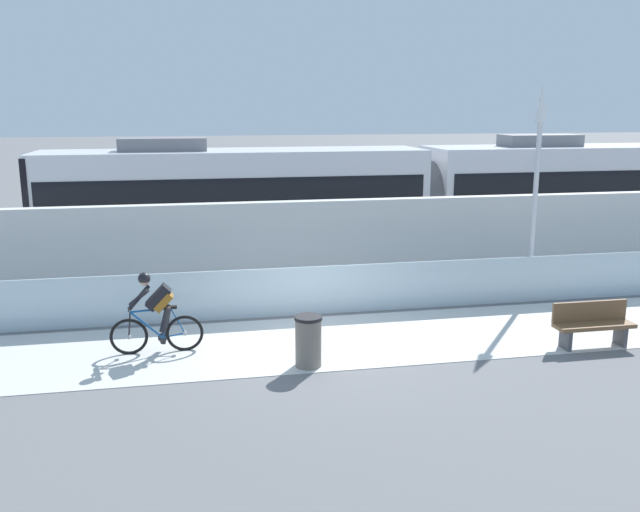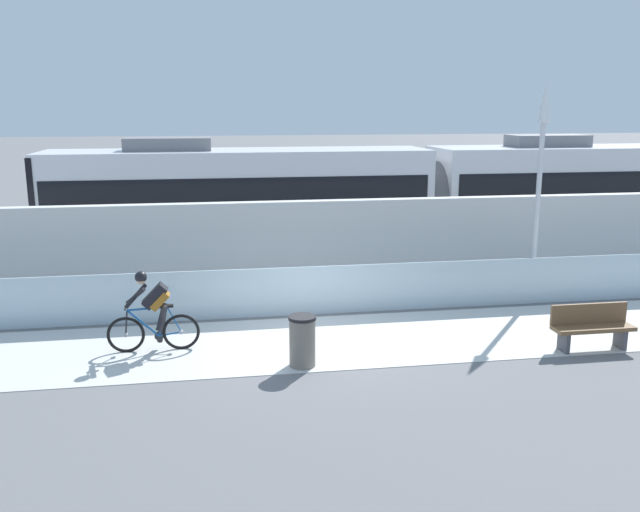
% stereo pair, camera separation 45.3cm
% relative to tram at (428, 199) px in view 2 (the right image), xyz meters
% --- Properties ---
extents(ground_plane, '(200.00, 200.00, 0.00)m').
position_rel_tram_xyz_m(ground_plane, '(-4.64, -6.85, -1.89)').
color(ground_plane, slate).
extents(bike_path_deck, '(32.00, 3.20, 0.01)m').
position_rel_tram_xyz_m(bike_path_deck, '(-4.64, -6.85, -1.89)').
color(bike_path_deck, silver).
rests_on(bike_path_deck, ground).
extents(glass_parapet, '(32.00, 0.05, 1.12)m').
position_rel_tram_xyz_m(glass_parapet, '(-4.64, -5.00, -1.33)').
color(glass_parapet, silver).
rests_on(glass_parapet, ground).
extents(concrete_barrier_wall, '(32.00, 0.36, 2.38)m').
position_rel_tram_xyz_m(concrete_barrier_wall, '(-4.64, -3.20, -0.71)').
color(concrete_barrier_wall, silver).
rests_on(concrete_barrier_wall, ground).
extents(tram_rail_near, '(32.00, 0.08, 0.01)m').
position_rel_tram_xyz_m(tram_rail_near, '(-4.64, -0.72, -1.89)').
color(tram_rail_near, '#595654').
rests_on(tram_rail_near, ground).
extents(tram_rail_far, '(32.00, 0.08, 0.01)m').
position_rel_tram_xyz_m(tram_rail_far, '(-4.64, 0.72, -1.89)').
color(tram_rail_far, '#595654').
rests_on(tram_rail_far, ground).
extents(tram, '(22.56, 2.54, 3.81)m').
position_rel_tram_xyz_m(tram, '(0.00, 0.00, 0.00)').
color(tram, silver).
rests_on(tram, ground).
extents(cyclist_on_bike, '(1.77, 0.58, 1.61)m').
position_rel_tram_xyz_m(cyclist_on_bike, '(-7.77, -6.85, -1.11)').
color(cyclist_on_bike, black).
rests_on(cyclist_on_bike, ground).
extents(lamp_post_antenna, '(0.28, 0.28, 5.20)m').
position_rel_tram_xyz_m(lamp_post_antenna, '(1.16, -4.70, 1.40)').
color(lamp_post_antenna, gray).
rests_on(lamp_post_antenna, ground).
extents(trash_bin, '(0.51, 0.51, 0.96)m').
position_rel_tram_xyz_m(trash_bin, '(-5.03, -8.10, -1.41)').
color(trash_bin, slate).
rests_on(trash_bin, ground).
extents(bench, '(1.60, 0.45, 0.89)m').
position_rel_tram_xyz_m(bench, '(0.68, -8.14, -1.41)').
color(bench, brown).
rests_on(bench, ground).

